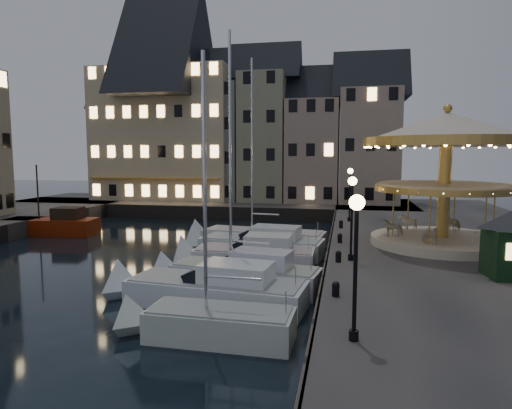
% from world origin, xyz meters
% --- Properties ---
extents(ground, '(160.00, 160.00, 0.00)m').
position_xyz_m(ground, '(0.00, 0.00, 0.00)').
color(ground, black).
rests_on(ground, ground).
extents(quay_east, '(16.00, 56.00, 1.30)m').
position_xyz_m(quay_east, '(14.00, 6.00, 0.65)').
color(quay_east, '#474442').
rests_on(quay_east, ground).
extents(quay_north, '(44.00, 12.00, 1.30)m').
position_xyz_m(quay_north, '(-8.00, 28.00, 0.65)').
color(quay_north, '#474442').
rests_on(quay_north, ground).
extents(quaywall_e, '(0.15, 44.00, 1.30)m').
position_xyz_m(quaywall_e, '(6.00, 6.00, 0.65)').
color(quaywall_e, '#47423A').
rests_on(quaywall_e, ground).
extents(quaywall_n, '(48.00, 0.15, 1.30)m').
position_xyz_m(quaywall_n, '(-6.00, 22.00, 0.65)').
color(quaywall_n, '#47423A').
rests_on(quaywall_n, ground).
extents(streetlamp_a, '(0.44, 0.44, 4.17)m').
position_xyz_m(streetlamp_a, '(7.20, -9.00, 4.02)').
color(streetlamp_a, black).
rests_on(streetlamp_a, quay_east).
extents(streetlamp_b, '(0.44, 0.44, 4.17)m').
position_xyz_m(streetlamp_b, '(7.20, 1.00, 4.02)').
color(streetlamp_b, black).
rests_on(streetlamp_b, quay_east).
extents(streetlamp_c, '(0.44, 0.44, 4.17)m').
position_xyz_m(streetlamp_c, '(7.20, 14.50, 4.02)').
color(streetlamp_c, black).
rests_on(streetlamp_c, quay_east).
extents(bollard_a, '(0.30, 0.30, 0.57)m').
position_xyz_m(bollard_a, '(6.60, -5.00, 1.60)').
color(bollard_a, black).
rests_on(bollard_a, quay_east).
extents(bollard_b, '(0.30, 0.30, 0.57)m').
position_xyz_m(bollard_b, '(6.60, 0.50, 1.60)').
color(bollard_b, black).
rests_on(bollard_b, quay_east).
extents(bollard_c, '(0.30, 0.30, 0.57)m').
position_xyz_m(bollard_c, '(6.60, 5.50, 1.60)').
color(bollard_c, black).
rests_on(bollard_c, quay_east).
extents(bollard_d, '(0.30, 0.30, 0.57)m').
position_xyz_m(bollard_d, '(6.60, 11.00, 1.60)').
color(bollard_d, black).
rests_on(bollard_d, quay_east).
extents(townhouse_na, '(5.50, 8.00, 12.80)m').
position_xyz_m(townhouse_na, '(-19.50, 30.00, 7.78)').
color(townhouse_na, tan).
rests_on(townhouse_na, quay_north).
extents(townhouse_nb, '(6.16, 8.00, 13.80)m').
position_xyz_m(townhouse_nb, '(-14.05, 30.00, 8.28)').
color(townhouse_nb, gray).
rests_on(townhouse_nb, quay_north).
extents(townhouse_nc, '(6.82, 8.00, 14.80)m').
position_xyz_m(townhouse_nc, '(-8.00, 30.00, 8.78)').
color(townhouse_nc, slate).
rests_on(townhouse_nc, quay_north).
extents(townhouse_nd, '(5.50, 8.00, 15.80)m').
position_xyz_m(townhouse_nd, '(-2.25, 30.00, 9.28)').
color(townhouse_nd, gray).
rests_on(townhouse_nd, quay_north).
extents(townhouse_ne, '(6.16, 8.00, 12.80)m').
position_xyz_m(townhouse_ne, '(3.20, 30.00, 7.78)').
color(townhouse_ne, gray).
rests_on(townhouse_ne, quay_north).
extents(townhouse_nf, '(6.82, 8.00, 13.80)m').
position_xyz_m(townhouse_nf, '(9.25, 30.00, 8.28)').
color(townhouse_nf, tan).
rests_on(townhouse_nf, quay_north).
extents(hotel_corner, '(17.60, 9.00, 16.80)m').
position_xyz_m(hotel_corner, '(-14.00, 30.00, 9.78)').
color(hotel_corner, beige).
rests_on(hotel_corner, quay_north).
extents(motorboat_a, '(6.25, 2.13, 10.37)m').
position_xyz_m(motorboat_a, '(2.07, -6.77, 0.54)').
color(motorboat_a, silver).
rests_on(motorboat_a, ground).
extents(motorboat_b, '(8.90, 3.43, 2.15)m').
position_xyz_m(motorboat_b, '(1.07, -3.16, 0.64)').
color(motorboat_b, white).
rests_on(motorboat_b, ground).
extents(motorboat_c, '(8.46, 3.36, 11.18)m').
position_xyz_m(motorboat_c, '(1.71, -0.41, 0.68)').
color(motorboat_c, silver).
rests_on(motorboat_c, ground).
extents(motorboat_d, '(7.94, 2.75, 2.15)m').
position_xyz_m(motorboat_d, '(1.35, 3.70, 0.64)').
color(motorboat_d, silver).
rests_on(motorboat_d, ground).
extents(motorboat_e, '(9.05, 3.62, 2.15)m').
position_xyz_m(motorboat_e, '(1.19, 6.98, 0.64)').
color(motorboat_e, silver).
rests_on(motorboat_e, ground).
extents(motorboat_f, '(9.84, 3.65, 13.01)m').
position_xyz_m(motorboat_f, '(0.59, 9.95, 0.53)').
color(motorboat_f, silver).
rests_on(motorboat_f, ground).
extents(red_fishing_boat, '(7.57, 3.29, 5.90)m').
position_xyz_m(red_fishing_boat, '(-16.61, 11.22, 0.70)').
color(red_fishing_boat, maroon).
rests_on(red_fishing_boat, ground).
extents(carousel, '(9.20, 9.20, 8.05)m').
position_xyz_m(carousel, '(12.42, 5.83, 6.60)').
color(carousel, beige).
rests_on(carousel, quay_east).
extents(ticket_kiosk, '(2.80, 2.80, 3.28)m').
position_xyz_m(ticket_kiosk, '(13.79, -0.92, 3.25)').
color(ticket_kiosk, black).
rests_on(ticket_kiosk, quay_east).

